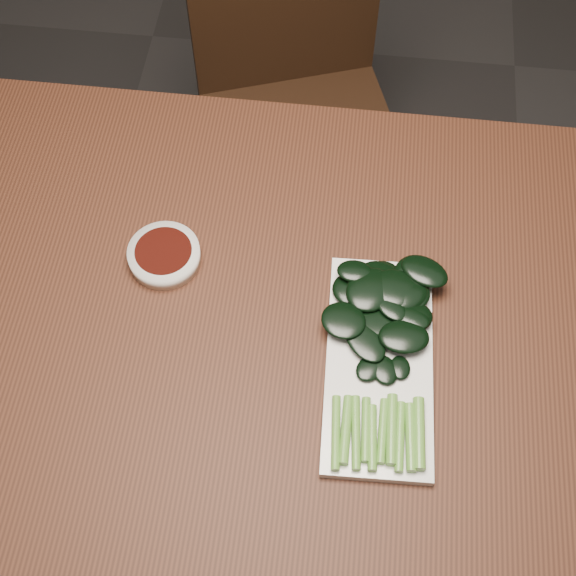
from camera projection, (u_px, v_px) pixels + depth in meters
The scene contains 6 objects.
ground at pixel (279, 475), 1.78m from camera, with size 6.00×6.00×0.00m, color #282626.
table at pixel (274, 337), 1.19m from camera, with size 1.40×0.80×0.75m.
chair_far at pixel (297, 99), 1.69m from camera, with size 0.50×0.50×0.89m.
sauce_bowl at pixel (164, 255), 1.17m from camera, with size 0.11×0.11×0.03m.
serving_plate at pixel (379, 364), 1.08m from camera, with size 0.15×0.33×0.01m.
gai_lan at pixel (387, 323), 1.09m from camera, with size 0.19×0.33×0.03m.
Camera 1 is at (0.08, -0.53, 1.74)m, focal length 50.00 mm.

